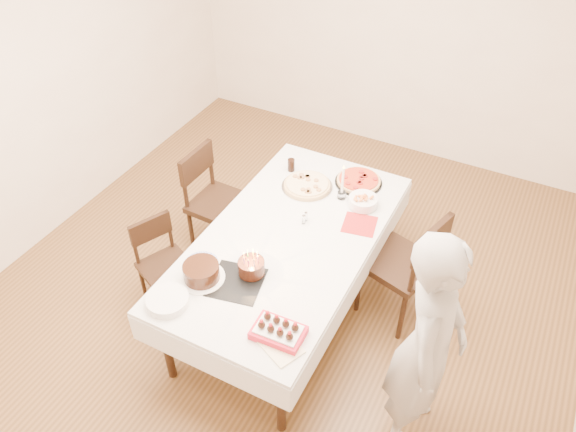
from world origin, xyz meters
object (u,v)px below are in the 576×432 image
at_px(person, 428,346).
at_px(strawberry_box, 278,331).
at_px(birthday_cake, 251,264).
at_px(pasta_bowl, 363,201).
at_px(layer_cake, 201,272).
at_px(chair_left_dessert, 166,268).
at_px(taper_candle, 343,182).
at_px(cola_glass, 291,165).
at_px(pizza_white, 307,185).
at_px(chair_left_savory, 220,204).
at_px(pizza_pepperoni, 359,181).
at_px(chair_right_savory, 400,264).
at_px(dining_table, 288,274).

height_order(person, strawberry_box, person).
bearing_deg(strawberry_box, birthday_cake, 137.43).
bearing_deg(pasta_bowl, layer_cake, -119.04).
xyz_separation_m(chair_left_dessert, strawberry_box, (1.19, -0.40, 0.40)).
bearing_deg(taper_candle, cola_glass, 164.43).
relative_size(pizza_white, strawberry_box, 1.31).
bearing_deg(pizza_white, chair_left_savory, -161.88).
xyz_separation_m(pizza_white, taper_candle, (0.30, 0.00, 0.13)).
distance_m(pizza_pepperoni, pasta_bowl, 0.29).
height_order(chair_left_savory, pasta_bowl, chair_left_savory).
relative_size(chair_left_savory, cola_glass, 8.91).
height_order(chair_left_dessert, cola_glass, cola_glass).
bearing_deg(layer_cake, taper_candle, 68.29).
bearing_deg(birthday_cake, taper_candle, 78.21).
xyz_separation_m(pizza_white, layer_cake, (-0.18, -1.20, 0.04)).
relative_size(chair_left_dessert, cola_glass, 7.23).
height_order(pizza_pepperoni, layer_cake, layer_cake).
bearing_deg(birthday_cake, layer_cake, -144.75).
bearing_deg(chair_left_savory, chair_left_dessert, 90.83).
bearing_deg(chair_right_savory, birthday_cake, -119.25).
height_order(dining_table, person, person).
bearing_deg(taper_candle, pasta_bowl, -4.56).
xyz_separation_m(layer_cake, strawberry_box, (0.66, -0.18, -0.02)).
height_order(chair_left_dessert, person, person).
xyz_separation_m(chair_left_savory, taper_candle, (0.99, 0.23, 0.42)).
bearing_deg(birthday_cake, pizza_pepperoni, 78.44).
bearing_deg(pizza_white, pizza_pepperoni, 35.46).
relative_size(chair_right_savory, chair_left_dessert, 1.29).
relative_size(pizza_white, pizza_pepperoni, 1.07).
bearing_deg(layer_cake, dining_table, 62.48).
xyz_separation_m(chair_left_dessert, pizza_pepperoni, (1.05, 1.22, 0.38)).
xyz_separation_m(chair_right_savory, pizza_pepperoni, (-0.54, 0.47, 0.27)).
relative_size(pizza_white, cola_glass, 3.76).
bearing_deg(chair_right_savory, pizza_white, -178.36).
relative_size(pizza_white, pasta_bowl, 1.85).
bearing_deg(strawberry_box, chair_left_savory, 135.57).
distance_m(dining_table, strawberry_box, 0.96).
bearing_deg(layer_cake, chair_left_dessert, 156.49).
height_order(chair_left_savory, chair_left_dessert, chair_left_savory).
distance_m(chair_left_savory, person, 2.21).
bearing_deg(layer_cake, cola_glass, 91.33).
bearing_deg(dining_table, pizza_white, 102.94).
height_order(person, pasta_bowl, person).
xyz_separation_m(chair_right_savory, cola_glass, (-1.09, 0.37, 0.30)).
bearing_deg(chair_left_savory, strawberry_box, 137.65).
height_order(chair_right_savory, cola_glass, chair_right_savory).
bearing_deg(strawberry_box, cola_glass, 114.57).
distance_m(chair_right_savory, cola_glass, 1.19).
relative_size(chair_left_dessert, layer_cake, 2.56).
xyz_separation_m(pizza_white, pizza_pepperoni, (0.34, 0.24, 0.00)).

